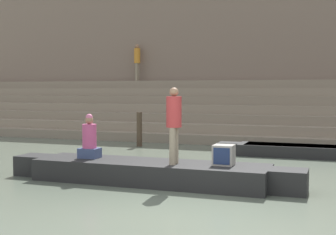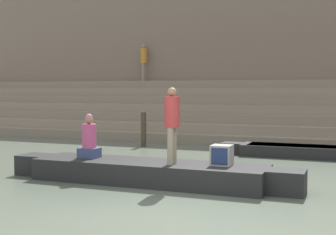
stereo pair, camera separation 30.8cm
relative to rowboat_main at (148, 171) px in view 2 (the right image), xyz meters
name	(u,v)px [view 2 (the right image)]	position (x,y,z in m)	size (l,w,h in m)	color
ground_plane	(170,210)	(1.30, -2.01, -0.25)	(120.00, 120.00, 0.00)	#566051
ghat_steps	(277,118)	(1.30, 10.07, 0.63)	(36.00, 4.36, 2.47)	gray
back_wall	(286,55)	(1.30, 12.23, 3.37)	(34.20, 1.28, 7.29)	#7F6B5B
rowboat_main	(148,171)	(0.00, 0.00, 0.00)	(6.68, 1.40, 0.47)	black
person_standing	(172,120)	(0.62, -0.14, 1.15)	(0.32, 0.32, 1.62)	gray
person_rowing	(89,140)	(-1.50, 0.04, 0.63)	(0.45, 0.36, 1.02)	#3D4C75
tv_set	(222,155)	(1.64, 0.10, 0.43)	(0.42, 0.41, 0.42)	#9E998E
moored_boat_shore	(324,152)	(3.37, 5.33, -0.06)	(6.24, 1.11, 0.35)	black
mooring_post	(144,129)	(-2.88, 6.06, 0.37)	(0.20, 0.20, 1.24)	#473828
person_on_steps	(144,59)	(-5.27, 11.32, 3.25)	(0.30, 0.30, 1.77)	gray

